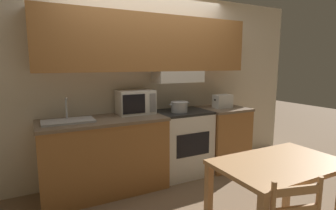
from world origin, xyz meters
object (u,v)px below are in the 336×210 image
at_px(cooking_pot, 179,106).
at_px(sink_basin, 68,121).
at_px(stove_range, 182,143).
at_px(microwave, 136,102).
at_px(dining_table, 279,175).
at_px(toaster, 223,101).

relative_size(cooking_pot, sink_basin, 0.56).
relative_size(stove_range, microwave, 1.93).
relative_size(sink_basin, dining_table, 0.53).
height_order(stove_range, toaster, toaster).
height_order(stove_range, dining_table, stove_range).
bearing_deg(cooking_pot, dining_table, -89.48).
distance_m(cooking_pot, sink_basin, 1.44).
relative_size(toaster, sink_basin, 0.50).
xyz_separation_m(stove_range, sink_basin, (-1.52, -0.02, 0.48)).
height_order(cooking_pot, toaster, toaster).
bearing_deg(toaster, microwave, 174.03).
relative_size(stove_range, cooking_pot, 2.89).
height_order(toaster, sink_basin, sink_basin).
bearing_deg(microwave, dining_table, -71.97).
distance_m(toaster, dining_table, 1.87).
bearing_deg(toaster, dining_table, -113.91).
relative_size(toaster, dining_table, 0.27).
bearing_deg(stove_range, dining_table, -92.05).
distance_m(stove_range, dining_table, 1.72).
bearing_deg(dining_table, cooking_pot, 90.52).
distance_m(stove_range, toaster, 0.88).
height_order(cooking_pot, microwave, microwave).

